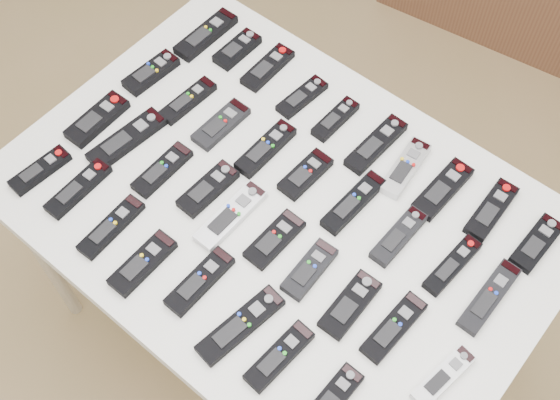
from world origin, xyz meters
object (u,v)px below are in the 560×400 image
Objects in this scene: remote_28 at (443,377)px; remote_24 at (275,239)px; remote_1 at (237,49)px; remote_35 at (279,356)px; table at (280,217)px; remote_31 at (111,227)px; remote_10 at (151,73)px; remote_21 at (162,170)px; remote_14 at (305,174)px; remote_11 at (188,100)px; remote_15 at (353,203)px; remote_13 at (266,149)px; remote_12 at (221,124)px; remote_26 at (350,305)px; remote_27 at (394,327)px; remote_0 at (206,35)px; remote_7 at (443,189)px; remote_30 at (78,188)px; remote_22 at (208,189)px; remote_3 at (302,97)px; remote_29 at (40,170)px; remote_33 at (200,281)px; remote_6 at (405,168)px; remote_20 at (127,139)px; remote_19 at (97,119)px; remote_36 at (332,398)px; remote_2 at (268,67)px; remote_4 at (335,119)px; remote_32 at (143,263)px; remote_5 at (376,144)px; remote_25 at (310,269)px; remote_17 at (452,265)px; remote_9 at (537,243)px; remote_16 at (399,236)px; remote_34 at (241,325)px; remote_18 at (489,297)px; remote_8 at (491,210)px.

remote_24 is at bearing -174.52° from remote_28.
remote_35 is at bearing -42.32° from remote_1.
remote_31 is at bearing -130.64° from table.
remote_10 is 0.95× the size of remote_21.
remote_21 is (-0.27, -0.21, -0.00)m from remote_14.
remote_11 is 0.88× the size of remote_15.
remote_12 is at bearing -173.87° from remote_13.
remote_27 is at bearing 8.49° from remote_26.
remote_14 is (0.49, -0.18, -0.00)m from remote_0.
remote_7 reaches higher than remote_30.
remote_22 is at bearing -56.00° from remote_12.
remote_3 reaches higher than table.
remote_12 is 0.91× the size of remote_31.
table is 0.18m from remote_15.
remote_29 is 0.88× the size of remote_33.
remote_35 is (0.06, -0.55, 0.00)m from remote_6.
remote_3 is 0.45m from remote_20.
remote_13 is at bearing -36.22° from remote_1.
remote_19 is 1.16× the size of remote_36.
remote_35 reaches higher than remote_2.
remote_4 is at bearing 95.13° from remote_33.
remote_20 is 1.27× the size of remote_32.
remote_11 is at bearing 162.87° from remote_26.
remote_31 is at bearing -88.42° from remote_12.
remote_5 reaches higher than remote_25.
remote_7 is 1.03× the size of remote_19.
remote_17 is at bearing 4.98° from remote_14.
remote_24 is at bearing -139.63° from remote_9.
remote_15 is at bearing 38.99° from table.
remote_9 is at bearing 16.96° from remote_13.
remote_14 is at bearing -178.31° from remote_16.
remote_12 is 0.76× the size of remote_20.
remote_5 is at bearing 31.30° from remote_12.
remote_9 is 0.39m from remote_27.
remote_34 is at bearing 5.51° from remote_29.
remote_21 is at bearing 124.51° from remote_32.
remote_2 is at bearing 166.24° from remote_18.
remote_16 is 1.10× the size of remote_25.
remote_8 is at bearing 89.31° from remote_36.
remote_15 is 0.36m from remote_18.
remote_16 is 0.79m from remote_19.
remote_7 is 1.03× the size of remote_8.
remote_12 and remote_26 have the same top height.
remote_11 reaches higher than table.
remote_4 is 0.28m from remote_12.
remote_1 is 0.81× the size of remote_27.
remote_25 is 0.22m from remote_27.
remote_22 is at bearing 175.89° from remote_26.
remote_10 reaches higher than table.
remote_28 is 0.93× the size of remote_35.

